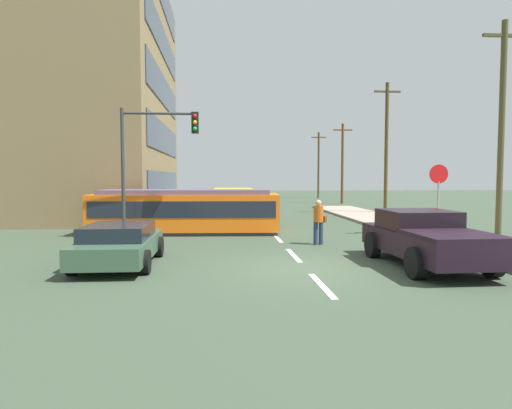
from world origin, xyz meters
TOP-DOWN VIEW (x-y plane):
  - ground_plane at (0.00, 10.00)m, footprint 120.00×120.00m
  - sidewalk_curb_right at (6.80, 6.00)m, footprint 3.20×36.00m
  - lane_stripe_0 at (0.00, -2.00)m, footprint 0.16×2.40m
  - lane_stripe_1 at (0.00, 2.00)m, footprint 0.16×2.40m
  - lane_stripe_2 at (0.00, 6.00)m, footprint 0.16×2.40m
  - lane_stripe_3 at (0.00, 14.07)m, footprint 0.16×2.40m
  - lane_stripe_4 at (0.00, 20.07)m, footprint 0.16×2.40m
  - corner_building at (-13.88, 18.90)m, footprint 15.62×17.71m
  - streetcar_tram at (-3.89, 8.07)m, footprint 8.38×2.93m
  - city_bus at (-1.45, 16.38)m, footprint 2.61×5.58m
  - pedestrian_crossing at (1.31, 4.20)m, footprint 0.50×0.36m
  - pickup_truck_parked at (3.44, 0.02)m, footprint 2.34×5.03m
  - parked_sedan_near at (-5.21, 0.82)m, footprint 2.09×4.27m
  - parked_sedan_mid at (-5.14, 12.03)m, footprint 2.13×4.45m
  - parked_sedan_far at (-4.81, 17.69)m, footprint 2.07×4.58m
  - stop_sign at (6.36, 5.09)m, footprint 0.76×0.07m
  - traffic_light_mast at (-4.99, 5.96)m, footprint 3.06×0.33m
  - utility_pole_near at (8.91, 5.07)m, footprint 1.80×0.24m
  - utility_pole_mid at (8.86, 17.35)m, footprint 1.80×0.24m
  - utility_pole_far at (9.12, 29.09)m, footprint 1.80×0.24m
  - utility_pole_distant at (9.49, 40.88)m, footprint 1.80×0.24m

SIDE VIEW (x-z plane):
  - ground_plane at x=0.00m, z-range 0.00..0.00m
  - lane_stripe_0 at x=0.00m, z-range 0.00..0.01m
  - lane_stripe_1 at x=0.00m, z-range 0.00..0.01m
  - lane_stripe_2 at x=0.00m, z-range 0.00..0.01m
  - lane_stripe_3 at x=0.00m, z-range 0.00..0.01m
  - lane_stripe_4 at x=0.00m, z-range 0.00..0.01m
  - sidewalk_curb_right at x=6.80m, z-range 0.00..0.14m
  - parked_sedan_near at x=-5.21m, z-range 0.03..1.22m
  - parked_sedan_far at x=-4.81m, z-range 0.03..1.22m
  - parked_sedan_mid at x=-5.14m, z-range 0.03..1.22m
  - pickup_truck_parked at x=3.44m, z-range 0.02..1.57m
  - pedestrian_crossing at x=1.31m, z-range 0.11..1.78m
  - streetcar_tram at x=-3.89m, z-range 0.03..1.99m
  - city_bus at x=-1.45m, z-range 0.13..1.90m
  - stop_sign at x=6.36m, z-range 0.75..3.63m
  - traffic_light_mast at x=-4.99m, z-range 1.05..6.28m
  - utility_pole_far at x=9.12m, z-range 0.18..7.68m
  - utility_pole_distant at x=9.49m, z-range 0.18..8.03m
  - utility_pole_near at x=8.91m, z-range 0.18..8.89m
  - utility_pole_mid at x=8.86m, z-range 0.18..9.01m
  - corner_building at x=-13.88m, z-range 0.00..16.00m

